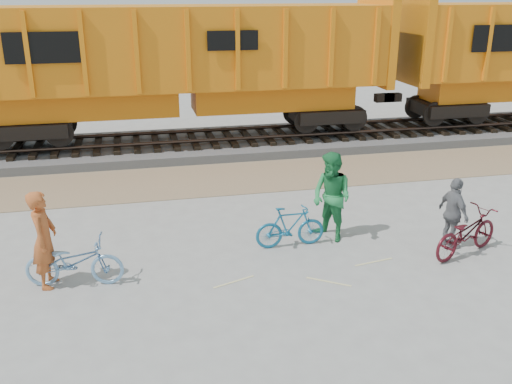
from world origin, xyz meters
TOP-DOWN VIEW (x-y plane):
  - ground at (0.00, 0.00)m, footprint 120.00×120.00m
  - gravel_strip at (0.00, 5.50)m, footprint 120.00×3.00m
  - ballast_bed at (0.00, 9.00)m, footprint 120.00×4.00m
  - track at (0.00, 9.00)m, footprint 120.00×2.60m
  - hopper_car_center at (-0.87, 9.00)m, footprint 14.00×3.13m
  - bicycle_blue at (-3.98, -0.23)m, footprint 1.93×0.92m
  - bicycle_teal at (0.50, 0.53)m, footprint 1.56×0.47m
  - bicycle_maroon at (4.03, -0.67)m, footprint 2.02×1.34m
  - person_solo at (-4.48, -0.13)m, footprint 0.55×0.75m
  - person_man at (1.50, 0.73)m, footprint 1.14×1.23m
  - person_woman at (3.93, -0.27)m, footprint 0.48×0.97m

SIDE VIEW (x-z plane):
  - ground at x=0.00m, z-range 0.00..0.00m
  - gravel_strip at x=0.00m, z-range 0.00..0.02m
  - ballast_bed at x=0.00m, z-range 0.00..0.30m
  - bicycle_teal at x=0.50m, z-range 0.00..0.93m
  - track at x=0.00m, z-range 0.35..0.59m
  - bicycle_blue at x=-3.98m, z-range 0.00..0.97m
  - bicycle_maroon at x=4.03m, z-range 0.00..1.00m
  - person_woman at x=3.93m, z-range 0.00..1.59m
  - person_solo at x=-4.48m, z-range 0.00..1.91m
  - person_man at x=1.50m, z-range 0.00..2.01m
  - hopper_car_center at x=-0.87m, z-range 0.68..5.33m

